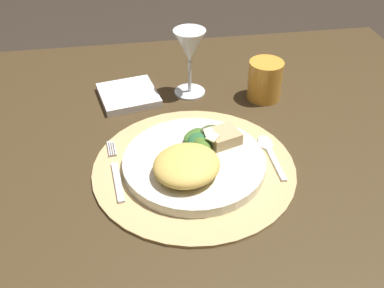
# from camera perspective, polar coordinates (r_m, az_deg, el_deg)

# --- Properties ---
(dining_table) EXTENTS (1.23, 0.91, 0.73)m
(dining_table) POSITION_cam_1_polar(r_m,az_deg,el_deg) (1.03, -0.66, -6.80)
(dining_table) COLOR #3F301A
(dining_table) RESTS_ON ground
(placemat) EXTENTS (0.37, 0.37, 0.01)m
(placemat) POSITION_cam_1_polar(r_m,az_deg,el_deg) (0.84, 0.53, -2.99)
(placemat) COLOR tan
(placemat) RESTS_ON dining_table
(dinner_plate) EXTENTS (0.26, 0.26, 0.02)m
(dinner_plate) POSITION_cam_1_polar(r_m,az_deg,el_deg) (0.83, 0.54, -2.31)
(dinner_plate) COLOR silver
(dinner_plate) RESTS_ON placemat
(pasta_serving) EXTENTS (0.16, 0.16, 0.04)m
(pasta_serving) POSITION_cam_1_polar(r_m,az_deg,el_deg) (0.78, -0.68, -2.65)
(pasta_serving) COLOR #E4BC57
(pasta_serving) RESTS_ON dinner_plate
(salad_greens) EXTENTS (0.09, 0.09, 0.03)m
(salad_greens) POSITION_cam_1_polar(r_m,az_deg,el_deg) (0.85, 1.22, 0.54)
(salad_greens) COLOR #36732D
(salad_greens) RESTS_ON dinner_plate
(bread_piece) EXTENTS (0.07, 0.06, 0.02)m
(bread_piece) POSITION_cam_1_polar(r_m,az_deg,el_deg) (0.86, 3.96, 0.91)
(bread_piece) COLOR tan
(bread_piece) RESTS_ON dinner_plate
(fork) EXTENTS (0.03, 0.17, 0.00)m
(fork) POSITION_cam_1_polar(r_m,az_deg,el_deg) (0.83, -9.46, -3.57)
(fork) COLOR silver
(fork) RESTS_ON placemat
(spoon) EXTENTS (0.03, 0.14, 0.01)m
(spoon) POSITION_cam_1_polar(r_m,az_deg,el_deg) (0.88, 9.52, -0.58)
(spoon) COLOR silver
(spoon) RESTS_ON placemat
(napkin) EXTENTS (0.15, 0.15, 0.02)m
(napkin) POSITION_cam_1_polar(r_m,az_deg,el_deg) (1.04, -7.95, 6.08)
(napkin) COLOR white
(napkin) RESTS_ON dining_table
(wine_glass) EXTENTS (0.07, 0.07, 0.15)m
(wine_glass) POSITION_cam_1_polar(r_m,az_deg,el_deg) (1.01, -0.31, 11.78)
(wine_glass) COLOR silver
(wine_glass) RESTS_ON dining_table
(amber_tumbler) EXTENTS (0.08, 0.08, 0.09)m
(amber_tumbler) POSITION_cam_1_polar(r_m,az_deg,el_deg) (1.03, 9.10, 7.89)
(amber_tumbler) COLOR gold
(amber_tumbler) RESTS_ON dining_table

